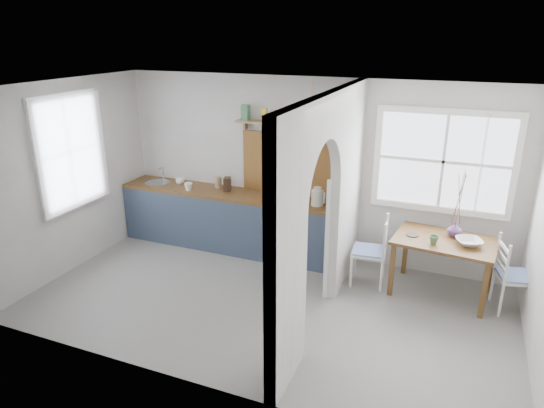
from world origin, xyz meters
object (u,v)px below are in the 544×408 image
at_px(chair_right, 516,275).
at_px(vase, 455,229).
at_px(chair_left, 369,250).
at_px(kettle, 317,196).
at_px(dining_table, 442,267).

bearing_deg(chair_right, vase, 59.35).
bearing_deg(vase, chair_left, -167.96).
bearing_deg(kettle, chair_right, -20.24).
distance_m(dining_table, chair_left, 0.92).
distance_m(kettle, vase, 1.82).
bearing_deg(dining_table, chair_left, -169.82).
bearing_deg(dining_table, chair_right, 1.76).
xyz_separation_m(dining_table, chair_left, (-0.91, -0.06, 0.09)).
xyz_separation_m(dining_table, vase, (0.09, 0.16, 0.47)).
distance_m(chair_left, chair_right, 1.75).
bearing_deg(kettle, vase, -15.51).
xyz_separation_m(chair_right, kettle, (-2.55, 0.27, 0.57)).
xyz_separation_m(dining_table, kettle, (-1.72, 0.20, 0.66)).
bearing_deg(chair_right, dining_table, 71.52).
distance_m(dining_table, chair_right, 0.84).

